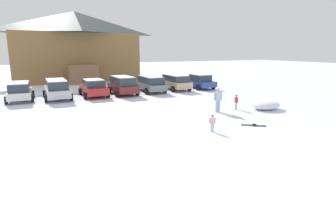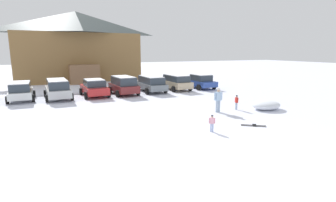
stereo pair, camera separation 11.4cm
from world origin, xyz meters
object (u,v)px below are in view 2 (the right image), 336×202
(parked_silver_wagon, at_px, (58,88))
(parked_blue_hatchback, at_px, (200,81))
(plowed_snow_pile, at_px, (266,105))
(skier_child_in_pink_snowsuit, at_px, (212,122))
(parked_white_suv, at_px, (21,91))
(skier_adult_in_blue_parka, at_px, (218,99))
(parked_red_sedan, at_px, (94,87))
(parked_grey_wagon, at_px, (151,83))
(parked_beige_suv, at_px, (176,82))
(ski_lodge, at_px, (77,46))
(parked_maroon_van, at_px, (124,85))
(pair_of_skis, at_px, (254,125))
(skier_child_in_red_jacket, at_px, (237,102))

(parked_silver_wagon, bearing_deg, parked_blue_hatchback, 1.37)
(parked_silver_wagon, relative_size, plowed_snow_pile, 2.22)
(skier_child_in_pink_snowsuit, bearing_deg, parked_white_suv, 125.06)
(skier_adult_in_blue_parka, height_order, skier_child_in_pink_snowsuit, skier_adult_in_blue_parka)
(parked_blue_hatchback, relative_size, skier_child_in_pink_snowsuit, 4.80)
(parked_blue_hatchback, xyz_separation_m, skier_adult_in_blue_parka, (-4.92, -10.41, 0.14))
(plowed_snow_pile, bearing_deg, parked_red_sedan, 133.81)
(parked_white_suv, relative_size, skier_child_in_pink_snowsuit, 4.61)
(parked_grey_wagon, relative_size, parked_beige_suv, 1.07)
(parked_red_sedan, xyz_separation_m, parked_beige_suv, (8.61, 0.37, 0.07))
(ski_lodge, height_order, skier_child_in_pink_snowsuit, ski_lodge)
(parked_blue_hatchback, bearing_deg, parked_maroon_van, -176.66)
(parked_silver_wagon, distance_m, parked_red_sedan, 3.13)
(parked_white_suv, relative_size, plowed_snow_pile, 1.90)
(parked_beige_suv, relative_size, parked_blue_hatchback, 1.00)
(pair_of_skis, bearing_deg, skier_child_in_red_jacket, 64.71)
(parked_beige_suv, bearing_deg, parked_blue_hatchback, -0.48)
(parked_beige_suv, bearing_deg, skier_child_in_red_jacket, -91.46)
(parked_silver_wagon, xyz_separation_m, parked_beige_suv, (11.74, 0.38, -0.03))
(parked_maroon_van, relative_size, parked_beige_suv, 0.97)
(pair_of_skis, bearing_deg, parked_blue_hatchback, 70.30)
(ski_lodge, relative_size, parked_blue_hatchback, 3.95)
(ski_lodge, bearing_deg, parked_white_suv, -112.72)
(plowed_snow_pile, bearing_deg, parked_white_suv, 145.72)
(parked_grey_wagon, xyz_separation_m, parked_blue_hatchback, (5.90, 0.05, -0.08))
(parked_grey_wagon, relative_size, skier_child_in_red_jacket, 4.36)
(ski_lodge, distance_m, parked_beige_suv, 17.49)
(parked_maroon_van, bearing_deg, parked_grey_wagon, 8.84)
(parked_silver_wagon, relative_size, parked_maroon_van, 1.16)
(parked_silver_wagon, bearing_deg, skier_child_in_red_jacket, -40.93)
(parked_silver_wagon, bearing_deg, plowed_snow_pile, -38.64)
(parked_blue_hatchback, bearing_deg, parked_grey_wagon, -179.49)
(parked_white_suv, xyz_separation_m, parked_maroon_van, (8.70, -0.53, 0.08))
(parked_silver_wagon, relative_size, skier_adult_in_blue_parka, 2.88)
(skier_adult_in_blue_parka, bearing_deg, parked_blue_hatchback, 64.68)
(ski_lodge, distance_m, parked_white_suv, 16.58)
(parked_white_suv, bearing_deg, ski_lodge, 67.28)
(ski_lodge, relative_size, parked_silver_wagon, 3.52)
(parked_beige_suv, bearing_deg, skier_child_in_pink_snowsuit, -108.91)
(skier_adult_in_blue_parka, distance_m, plowed_snow_pile, 3.77)
(parked_silver_wagon, xyz_separation_m, parked_red_sedan, (3.13, 0.01, -0.11))
(ski_lodge, bearing_deg, pair_of_skis, -77.59)
(skier_adult_in_blue_parka, xyz_separation_m, skier_child_in_pink_snowsuit, (-2.87, -3.56, -0.44))
(parked_red_sedan, xyz_separation_m, pair_of_skis, (6.59, -13.69, -0.79))
(parked_maroon_van, bearing_deg, parked_white_suv, 176.53)
(skier_child_in_red_jacket, height_order, plowed_snow_pile, skier_child_in_red_jacket)
(parked_silver_wagon, distance_m, skier_adult_in_blue_parka, 14.06)
(parked_silver_wagon, relative_size, parked_grey_wagon, 1.05)
(ski_lodge, height_order, parked_beige_suv, ski_lodge)
(parked_grey_wagon, bearing_deg, pair_of_skis, -86.44)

